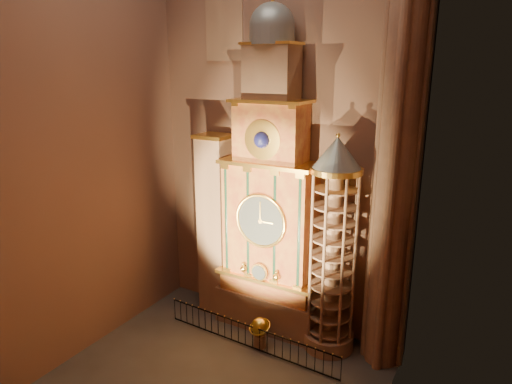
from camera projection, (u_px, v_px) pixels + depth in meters
The scene contains 11 objects.
floor at pixel (218, 377), 20.78m from camera, with size 14.00×14.00×0.00m, color #383330.
wall_back at pixel (280, 121), 22.84m from camera, with size 22.00×22.00×0.00m, color brown.
wall_left at pixel (88, 125), 21.12m from camera, with size 22.00×22.00×0.00m, color brown.
wall_right at pixel (393, 153), 14.49m from camera, with size 22.00×22.00×0.00m, color brown.
astronomical_clock at pixel (270, 208), 23.13m from camera, with size 5.60×2.41×16.70m.
portrait_tower at pixel (216, 225), 25.17m from camera, with size 1.80×1.60×10.20m.
stair_turret at pixel (332, 249), 21.64m from camera, with size 2.50×2.50×10.80m.
gothic_pier at pixel (400, 132), 19.11m from camera, with size 2.04×2.04×22.00m.
stained_glass_window at pixel (224, 7), 22.79m from camera, with size 2.20×0.14×5.20m.
celestial_globe at pixel (260, 330), 22.71m from camera, with size 1.38×1.34×1.60m.
iron_railing at pixel (249, 336), 22.69m from camera, with size 9.74×0.49×1.23m.
Camera 1 is at (10.22, -14.59, 13.72)m, focal length 32.00 mm.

